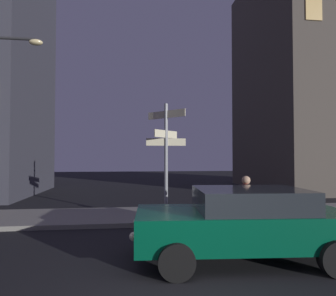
{
  "coord_description": "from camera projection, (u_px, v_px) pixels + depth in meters",
  "views": [
    {
      "loc": [
        -0.8,
        -3.82,
        2.09
      ],
      "look_at": [
        0.43,
        6.24,
        2.4
      ],
      "focal_mm": 31.9,
      "sensor_mm": 36.0,
      "label": 1
    }
  ],
  "objects": [
    {
      "name": "street_lamp",
      "position": [
        0.0,
        108.0,
        9.63
      ],
      "size": [
        1.6,
        0.28,
        5.99
      ],
      "color": "#2D2D30",
      "rests_on": "sidewalk_kerb"
    },
    {
      "name": "car_near_left",
      "position": [
        244.0,
        222.0,
        6.03
      ],
      "size": [
        4.44,
        2.24,
        1.45
      ],
      "color": "#05472D",
      "rests_on": "ground_plane"
    },
    {
      "name": "building_right_block",
      "position": [
        320.0,
        81.0,
        20.29
      ],
      "size": [
        9.22,
        9.31,
        14.59
      ],
      "color": "#4C443D",
      "rests_on": "ground_plane"
    },
    {
      "name": "cyclist",
      "position": [
        248.0,
        210.0,
        7.59
      ],
      "size": [
        1.82,
        0.32,
        1.61
      ],
      "color": "black",
      "rests_on": "ground_plane"
    },
    {
      "name": "sidewalk_kerb",
      "position": [
        155.0,
        215.0,
        10.31
      ],
      "size": [
        40.0,
        2.86,
        0.14
      ],
      "primitive_type": "cube",
      "color": "gray",
      "rests_on": "ground_plane"
    },
    {
      "name": "signpost",
      "position": [
        166.0,
        149.0,
        9.69
      ],
      "size": [
        1.29,
        1.1,
        3.7
      ],
      "color": "gray",
      "rests_on": "sidewalk_kerb"
    }
  ]
}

